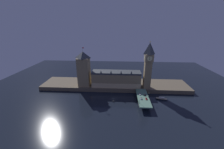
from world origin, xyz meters
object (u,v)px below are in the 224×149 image
pedestrian_mid_walk (148,95)px  street_lamp_mid (149,94)px  car_northbound_lead (140,94)px  pedestrian_near_rail (139,101)px  street_lamp_near (139,100)px  boat_downstream (161,99)px  street_lamp_far (137,89)px  car_southbound_trail (145,95)px  car_northbound_trail (141,98)px  car_southbound_lead (146,99)px  clock_tower (148,64)px  victoria_tower (84,69)px

pedestrian_mid_walk → street_lamp_mid: (0.40, -3.44, 2.92)m
car_northbound_lead → pedestrian_near_rail: size_ratio=2.60×
street_lamp_near → boat_downstream: size_ratio=0.39×
street_lamp_far → boat_downstream: 33.67m
pedestrian_near_rail → pedestrian_mid_walk: pedestrian_near_rail is taller
car_southbound_trail → street_lamp_far: 14.18m
street_lamp_near → street_lamp_far: street_lamp_far is taller
pedestrian_near_rail → street_lamp_near: street_lamp_near is taller
pedestrian_mid_walk → street_lamp_mid: street_lamp_mid is taller
street_lamp_near → street_lamp_mid: (12.94, 14.72, 0.06)m
car_northbound_lead → boat_downstream: car_northbound_lead is taller
car_northbound_trail → car_southbound_lead: (6.07, -0.37, -0.05)m
car_northbound_trail → street_lamp_mid: bearing=25.5°
clock_tower → boat_downstream: size_ratio=4.18×
car_northbound_trail → street_lamp_near: (-3.44, -10.18, 3.07)m
car_southbound_trail → pedestrian_near_rail: (-9.11, -17.18, 0.25)m
victoria_tower → pedestrian_near_rail: (75.10, -46.97, -23.12)m
clock_tower → pedestrian_near_rail: bearing=-109.3°
car_southbound_lead → car_southbound_trail: car_southbound_trail is taller
car_northbound_trail → car_northbound_lead: bearing=90.0°
car_southbound_trail → pedestrian_near_rail: bearing=-117.9°
car_southbound_trail → street_lamp_mid: (3.44, -4.83, 3.11)m
boat_downstream → street_lamp_far: bearing=166.6°
clock_tower → street_lamp_mid: size_ratio=10.58×
victoria_tower → street_lamp_near: 91.80m
victoria_tower → street_lamp_mid: victoria_tower is taller
car_southbound_trail → street_lamp_mid: street_lamp_mid is taller
car_southbound_trail → car_southbound_lead: bearing=-90.0°
victoria_tower → pedestrian_near_rail: victoria_tower is taller
street_lamp_near → car_northbound_lead: bearing=80.9°
boat_downstream → car_northbound_trail: bearing=-157.0°
street_lamp_mid → street_lamp_far: 19.61m
car_southbound_lead → pedestrian_mid_walk: 8.89m
pedestrian_mid_walk → boat_downstream: 20.22m
victoria_tower → pedestrian_mid_walk: (87.25, -31.18, -23.17)m
street_lamp_mid → street_lamp_near: bearing=-131.3°
car_southbound_trail → boat_downstream: size_ratio=0.25×
clock_tower → car_northbound_lead: 42.49m
car_southbound_lead → pedestrian_near_rail: pedestrian_near_rail is taller
car_northbound_trail → clock_tower: bearing=71.1°
street_lamp_far → car_northbound_lead: bearing=-66.4°
car_northbound_trail → pedestrian_mid_walk: (9.11, 7.98, 0.21)m
pedestrian_mid_walk → street_lamp_far: 17.21m
street_lamp_far → boat_downstream: street_lamp_far is taller
boat_downstream → clock_tower: bearing=123.2°
clock_tower → street_lamp_far: (-15.68, -16.47, -28.94)m
car_southbound_trail → street_lamp_near: bearing=-115.9°
street_lamp_mid → street_lamp_far: (-12.94, 14.72, 0.49)m
victoria_tower → street_lamp_far: size_ratio=8.08×
pedestrian_mid_walk → street_lamp_far: street_lamp_far is taller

